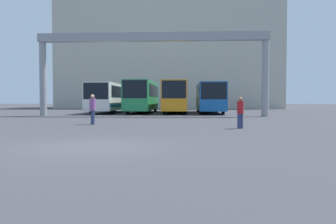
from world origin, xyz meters
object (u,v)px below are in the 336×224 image
bus_slot_2 (176,95)px  bus_slot_3 (210,96)px  bus_slot_0 (110,96)px  pedestrian_far_center (93,109)px  pedestrian_mid_right (240,112)px  bus_slot_1 (143,95)px

bus_slot_2 → bus_slot_3: bus_slot_2 is taller
bus_slot_0 → pedestrian_far_center: bearing=-79.9°
bus_slot_3 → pedestrian_far_center: size_ratio=6.25×
bus_slot_3 → pedestrian_mid_right: bearing=-89.4°
bus_slot_1 → pedestrian_far_center: 17.06m
bus_slot_1 → bus_slot_3: 7.30m
bus_slot_2 → pedestrian_mid_right: 19.63m
bus_slot_1 → pedestrian_mid_right: (7.50, -19.23, -1.09)m
bus_slot_0 → pedestrian_far_center: (3.02, -16.96, -0.88)m
bus_slot_1 → pedestrian_mid_right: bus_slot_1 is taller
pedestrian_far_center → bus_slot_1: bearing=-29.5°
bus_slot_0 → bus_slot_3: size_ratio=1.02×
bus_slot_0 → pedestrian_far_center: 17.25m
bus_slot_0 → bus_slot_2: bus_slot_2 is taller
bus_slot_1 → pedestrian_far_center: bus_slot_1 is taller
pedestrian_far_center → pedestrian_mid_right: size_ratio=1.11×
bus_slot_3 → pedestrian_far_center: bearing=-115.2°
bus_slot_2 → pedestrian_far_center: size_ratio=6.44×
bus_slot_0 → bus_slot_1: 3.65m
bus_slot_2 → pedestrian_far_center: bearing=-104.1°
pedestrian_mid_right → pedestrian_far_center: bearing=134.9°
bus_slot_1 → bus_slot_3: (7.30, -0.18, -0.12)m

